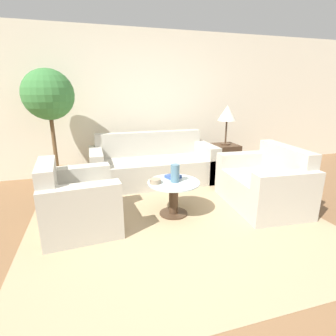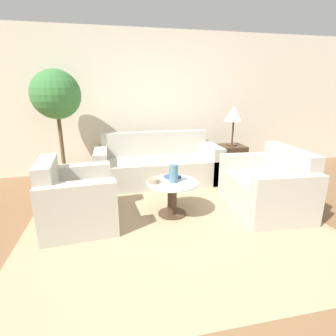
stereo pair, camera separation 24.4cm
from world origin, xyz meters
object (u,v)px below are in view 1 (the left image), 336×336
armchair (75,204)px  vase (175,173)px  coffee_table (174,193)px  bowl (155,181)px  potted_plant (49,104)px  book_stack (173,177)px  table_lamp (227,114)px  loveseat (266,185)px  sofa_main (153,166)px

armchair → vase: 1.23m
coffee_table → bowl: size_ratio=4.61×
potted_plant → coffee_table: bearing=-45.0°
potted_plant → book_stack: bearing=-41.4°
bowl → book_stack: bearing=26.3°
coffee_table → bowl: bowl is taller
coffee_table → table_lamp: size_ratio=0.93×
coffee_table → table_lamp: table_lamp is taller
bowl → coffee_table: bearing=-2.8°
table_lamp → book_stack: 1.92m
coffee_table → bowl: (-0.23, 0.01, 0.19)m
loveseat → potted_plant: potted_plant is taller
armchair → table_lamp: table_lamp is taller
vase → potted_plant: bearing=135.3°
sofa_main → bowl: bearing=-101.9°
armchair → loveseat: loveseat is taller
coffee_table → potted_plant: size_ratio=0.35×
armchair → bowl: 0.97m
vase → armchair: bearing=179.6°
vase → coffee_table: bearing=164.7°
armchair → table_lamp: bearing=-68.0°
loveseat → book_stack: 1.30m
table_lamp → vase: 2.00m
table_lamp → vase: size_ratio=3.13×
table_lamp → book_stack: size_ratio=3.26×
armchair → vase: armchair is taller
loveseat → sofa_main: bearing=-133.8°
potted_plant → bowl: bearing=-49.5°
sofa_main → potted_plant: 1.89m
vase → table_lamp: bearing=43.4°
loveseat → bowl: loveseat is taller
sofa_main → potted_plant: bearing=173.2°
bowl → armchair: bearing=-179.5°
sofa_main → book_stack: sofa_main is taller
vase → loveseat: bearing=-2.9°
table_lamp → bowl: table_lamp is taller
sofa_main → loveseat: bearing=-47.9°
armchair → loveseat: 2.49m
armchair → vase: (1.20, -0.01, 0.27)m
potted_plant → sofa_main: bearing=-6.8°
loveseat → coffee_table: 1.31m
book_stack → loveseat: bearing=-30.7°
loveseat → bowl: (-1.54, 0.08, 0.19)m
loveseat → vase: (-1.29, 0.07, 0.27)m
bowl → book_stack: size_ratio=0.66×
table_lamp → coffee_table: bearing=-137.2°
potted_plant → book_stack: size_ratio=8.62×
coffee_table → book_stack: size_ratio=3.04×
table_lamp → potted_plant: bearing=176.0°
armchair → bowl: bearing=-94.2°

